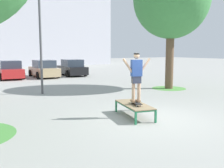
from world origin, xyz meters
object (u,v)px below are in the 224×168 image
at_px(car_red, 10,70).
at_px(light_post, 40,21).
at_px(car_tan, 44,69).
at_px(car_black, 72,68).
at_px(skate_box, 134,105).
at_px(skateboard, 136,103).
at_px(skater, 136,74).

xyz_separation_m(car_red, light_post, (0.06, -9.06, 3.13)).
distance_m(car_tan, car_black, 2.73).
xyz_separation_m(car_black, light_post, (-5.40, -8.81, 3.13)).
bearing_deg(car_tan, light_post, -107.23).
relative_size(skate_box, car_black, 0.47).
height_order(skateboard, light_post, light_post).
bearing_deg(skate_box, car_tan, 85.08).
relative_size(skateboard, car_black, 0.19).
height_order(car_black, light_post, light_post).
relative_size(skateboard, car_tan, 0.19).
bearing_deg(light_post, car_black, 58.53).
bearing_deg(skate_box, skateboard, -102.84).
xyz_separation_m(skate_box, light_post, (-1.37, 6.46, 3.41)).
bearing_deg(car_red, light_post, -89.61).
xyz_separation_m(skateboard, car_black, (4.06, 15.42, 0.15)).
relative_size(skater, light_post, 0.29).
bearing_deg(skateboard, skate_box, 77.16).
bearing_deg(light_post, car_red, 90.39).
height_order(car_tan, car_black, same).
distance_m(skate_box, car_black, 15.80).
distance_m(car_red, car_tan, 2.77).
bearing_deg(light_post, car_tan, 72.77).
distance_m(skater, car_black, 15.96).
xyz_separation_m(skateboard, car_red, (-1.40, 15.67, 0.15)).
bearing_deg(light_post, skateboard, -78.54).
xyz_separation_m(skateboard, car_tan, (1.33, 15.21, 0.15)).
bearing_deg(car_red, car_black, -2.59).
distance_m(skateboard, skater, 0.99).
relative_size(skateboard, car_red, 0.19).
xyz_separation_m(car_red, car_black, (5.46, -0.25, 0.00)).
height_order(skateboard, car_tan, car_tan).
xyz_separation_m(skater, car_red, (-1.40, 15.66, -0.84)).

